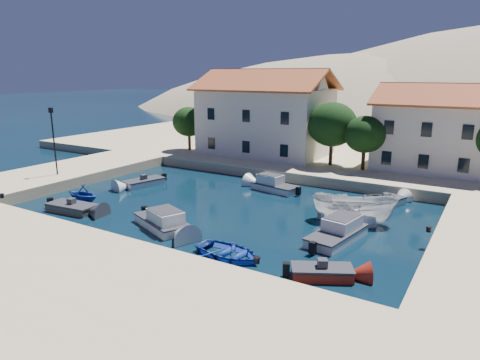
% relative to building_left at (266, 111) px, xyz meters
% --- Properties ---
extents(ground, '(400.00, 400.00, 0.00)m').
position_rel_building_left_xyz_m(ground, '(6.00, -28.00, -5.94)').
color(ground, black).
rests_on(ground, ground).
extents(quay_south, '(52.00, 12.00, 1.00)m').
position_rel_building_left_xyz_m(quay_south, '(6.00, -34.00, -5.44)').
color(quay_south, beige).
rests_on(quay_south, ground).
extents(quay_west, '(8.00, 20.00, 1.00)m').
position_rel_building_left_xyz_m(quay_west, '(-13.00, -18.00, -5.44)').
color(quay_west, beige).
rests_on(quay_west, ground).
extents(quay_north, '(80.00, 36.00, 1.00)m').
position_rel_building_left_xyz_m(quay_north, '(8.00, 10.00, -5.44)').
color(quay_north, beige).
rests_on(quay_north, ground).
extents(building_left, '(14.70, 9.45, 9.70)m').
position_rel_building_left_xyz_m(building_left, '(0.00, 0.00, 0.00)').
color(building_left, beige).
rests_on(building_left, quay_north).
extents(building_mid, '(10.50, 8.40, 8.30)m').
position_rel_building_left_xyz_m(building_mid, '(18.00, 1.00, -0.71)').
color(building_mid, beige).
rests_on(building_mid, quay_north).
extents(trees, '(37.30, 5.30, 6.45)m').
position_rel_building_left_xyz_m(trees, '(10.51, -2.54, -1.10)').
color(trees, '#382314').
rests_on(trees, quay_north).
extents(lamppost, '(0.35, 0.25, 6.22)m').
position_rel_building_left_xyz_m(lamppost, '(-11.50, -20.00, -1.18)').
color(lamppost, black).
rests_on(lamppost, quay_west).
extents(bollards, '(29.36, 9.56, 0.30)m').
position_rel_building_left_xyz_m(bollards, '(8.80, -24.13, -4.79)').
color(bollards, black).
rests_on(bollards, ground).
extents(motorboat_grey_sw, '(4.07, 2.14, 1.25)m').
position_rel_building_left_xyz_m(motorboat_grey_sw, '(-3.52, -24.64, -5.64)').
color(motorboat_grey_sw, '#34343A').
rests_on(motorboat_grey_sw, ground).
extents(cabin_cruiser_south, '(5.18, 3.70, 1.60)m').
position_rel_building_left_xyz_m(cabin_cruiser_south, '(4.62, -23.73, -5.46)').
color(cabin_cruiser_south, silver).
rests_on(cabin_cruiser_south, ground).
extents(rowboat_south, '(4.50, 3.39, 0.88)m').
position_rel_building_left_xyz_m(rowboat_south, '(11.18, -25.42, -5.94)').
color(rowboat_south, '#1B3896').
rests_on(rowboat_south, ground).
extents(motorboat_red_se, '(3.43, 2.72, 1.25)m').
position_rel_building_left_xyz_m(motorboat_red_se, '(16.69, -25.13, -5.64)').
color(motorboat_red_se, maroon).
rests_on(motorboat_red_se, ground).
extents(cabin_cruiser_east, '(2.78, 5.23, 1.60)m').
position_rel_building_left_xyz_m(cabin_cruiser_east, '(15.64, -19.78, -5.46)').
color(cabin_cruiser_east, silver).
rests_on(cabin_cruiser_east, ground).
extents(boat_east, '(6.29, 3.70, 2.28)m').
position_rel_building_left_xyz_m(boat_east, '(15.54, -15.81, -5.94)').
color(boat_east, silver).
rests_on(boat_east, ground).
extents(motorboat_white_ne, '(2.70, 3.64, 1.25)m').
position_rel_building_left_xyz_m(motorboat_white_ne, '(16.60, -10.72, -5.64)').
color(motorboat_white_ne, silver).
rests_on(motorboat_white_ne, ground).
extents(rowboat_west, '(3.27, 2.84, 1.69)m').
position_rel_building_left_xyz_m(rowboat_west, '(-4.90, -22.54, -5.94)').
color(rowboat_west, '#1B3896').
rests_on(rowboat_west, ground).
extents(motorboat_white_west, '(2.65, 4.12, 1.25)m').
position_rel_building_left_xyz_m(motorboat_white_west, '(-4.31, -16.04, -5.64)').
color(motorboat_white_west, silver).
rests_on(motorboat_white_west, ground).
extents(cabin_cruiser_north, '(4.50, 2.54, 1.60)m').
position_rel_building_left_xyz_m(cabin_cruiser_north, '(7.05, -11.29, -5.46)').
color(cabin_cruiser_north, silver).
rests_on(cabin_cruiser_north, ground).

